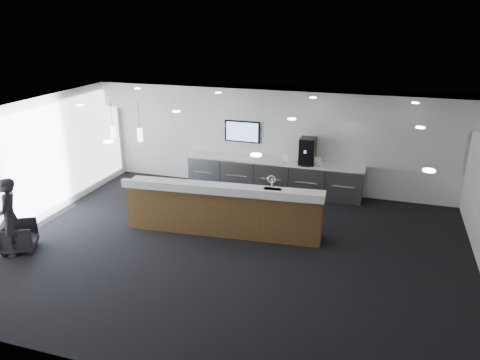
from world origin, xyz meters
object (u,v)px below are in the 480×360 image
(armchair, at_px, (19,237))
(service_counter, at_px, (223,209))
(lounge_guest, at_px, (10,217))
(coffee_machine, at_px, (308,151))

(armchair, bearing_deg, service_counter, -90.60)
(service_counter, relative_size, lounge_guest, 2.75)
(service_counter, distance_m, lounge_guest, 4.55)
(service_counter, xyz_separation_m, armchair, (-3.92, -2.16, -0.26))
(service_counter, relative_size, armchair, 6.72)
(service_counter, height_order, lounge_guest, lounge_guest)
(coffee_machine, height_order, lounge_guest, lounge_guest)
(coffee_machine, xyz_separation_m, lounge_guest, (-5.34, -5.21, -0.47))
(service_counter, bearing_deg, lounge_guest, -153.68)
(coffee_machine, distance_m, armchair, 7.42)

